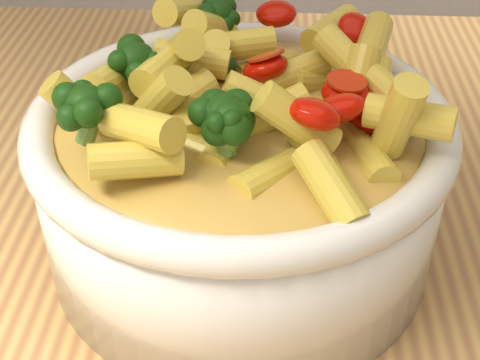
{
  "coord_description": "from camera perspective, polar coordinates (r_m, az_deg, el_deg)",
  "views": [
    {
      "loc": [
        -0.03,
        -0.35,
        1.21
      ],
      "look_at": [
        -0.05,
        -0.01,
        0.95
      ],
      "focal_mm": 50.0,
      "sensor_mm": 36.0,
      "label": 1
    }
  ],
  "objects": [
    {
      "name": "table",
      "position": [
        0.54,
        5.42,
        -13.28
      ],
      "size": [
        1.2,
        0.8,
        0.9
      ],
      "color": "tan",
      "rests_on": "ground"
    },
    {
      "name": "serving_bowl",
      "position": [
        0.43,
        0.0,
        0.15
      ],
      "size": [
        0.26,
        0.26,
        0.11
      ],
      "color": "white",
      "rests_on": "table"
    },
    {
      "name": "pasta_salad",
      "position": [
        0.39,
        0.0,
        8.34
      ],
      "size": [
        0.21,
        0.21,
        0.05
      ],
      "color": "#E9CD49",
      "rests_on": "serving_bowl"
    }
  ]
}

